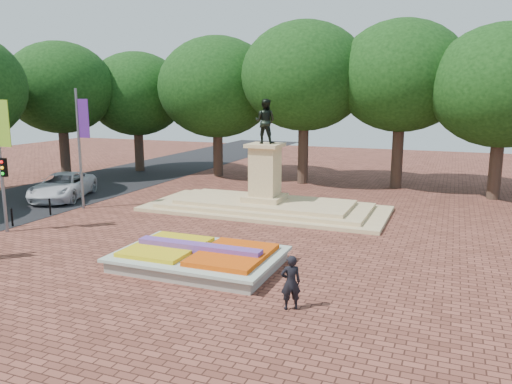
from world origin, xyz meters
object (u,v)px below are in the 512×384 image
(pedestrian, at_px, (291,282))
(van, at_px, (63,186))
(flower_bed, at_px, (200,257))
(monument, at_px, (265,195))

(pedestrian, bearing_deg, van, -59.27)
(flower_bed, distance_m, pedestrian, 5.21)
(van, height_order, pedestrian, pedestrian)
(flower_bed, distance_m, van, 16.55)
(monument, xyz_separation_m, pedestrian, (5.57, -12.50, -0.00))
(pedestrian, bearing_deg, monument, -95.58)
(monument, distance_m, pedestrian, 13.68)
(flower_bed, bearing_deg, monument, 95.87)
(flower_bed, height_order, pedestrian, pedestrian)
(flower_bed, height_order, van, van)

